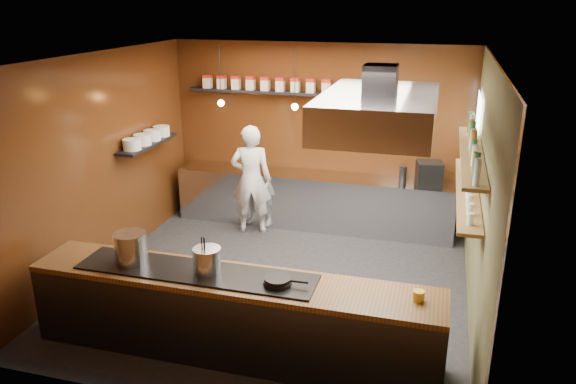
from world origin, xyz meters
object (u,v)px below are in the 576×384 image
(espresso_machine, at_px, (429,174))
(extractor_hood, at_px, (379,111))
(stockpot_large, at_px, (131,248))
(stockpot_small, at_px, (207,261))
(chef, at_px, (251,179))

(espresso_machine, bearing_deg, extractor_hood, -113.90)
(stockpot_large, xyz_separation_m, espresso_machine, (3.00, 3.71, -0.02))
(extractor_hood, bearing_deg, stockpot_small, -142.41)
(stockpot_large, height_order, espresso_machine, stockpot_large)
(espresso_machine, bearing_deg, stockpot_large, -140.55)
(espresso_machine, bearing_deg, stockpot_small, -131.19)
(extractor_hood, relative_size, stockpot_small, 6.79)
(stockpot_large, height_order, chef, chef)
(chef, bearing_deg, espresso_machine, 175.34)
(extractor_hood, height_order, stockpot_large, extractor_hood)
(extractor_hood, relative_size, espresso_machine, 5.30)
(stockpot_small, relative_size, chef, 0.16)
(espresso_machine, xyz_separation_m, chef, (-2.77, -0.44, -0.20))
(extractor_hood, bearing_deg, stockpot_large, -153.94)
(stockpot_small, bearing_deg, extractor_hood, 37.59)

